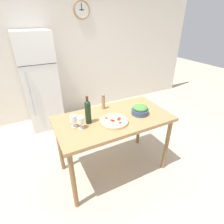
{
  "coord_description": "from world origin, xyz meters",
  "views": [
    {
      "loc": [
        -0.89,
        -1.69,
        2.01
      ],
      "look_at": [
        0.0,
        0.04,
        0.94
      ],
      "focal_mm": 28.0,
      "sensor_mm": 36.0,
      "label": 1
    }
  ],
  "objects": [
    {
      "name": "pepper_mill",
      "position": [
        -0.01,
        0.28,
        0.99
      ],
      "size": [
        0.05,
        0.05,
        0.22
      ],
      "color": "#AD7F51",
      "rests_on": "prep_counter"
    },
    {
      "name": "salad_bowl",
      "position": [
        0.35,
        -0.08,
        0.94
      ],
      "size": [
        0.23,
        0.23,
        0.13
      ],
      "color": "#384C6B",
      "rests_on": "prep_counter"
    },
    {
      "name": "wall_back",
      "position": [
        0.0,
        2.11,
        1.3
      ],
      "size": [
        6.4,
        0.09,
        2.6
      ],
      "color": "silver",
      "rests_on": "ground_plane"
    },
    {
      "name": "refrigerator",
      "position": [
        -0.65,
        1.75,
        0.91
      ],
      "size": [
        0.62,
        0.64,
        1.82
      ],
      "color": "silver",
      "rests_on": "ground_plane"
    },
    {
      "name": "wine_bottle",
      "position": [
        -0.32,
        0.03,
        1.04
      ],
      "size": [
        0.07,
        0.07,
        0.35
      ],
      "color": "black",
      "rests_on": "prep_counter"
    },
    {
      "name": "wine_glass_near",
      "position": [
        -0.44,
        -0.05,
        0.99
      ],
      "size": [
        0.08,
        0.08,
        0.15
      ],
      "color": "silver",
      "rests_on": "prep_counter"
    },
    {
      "name": "homemade_pizza",
      "position": [
        -0.05,
        -0.11,
        0.9
      ],
      "size": [
        0.34,
        0.34,
        0.04
      ],
      "color": "#DBC189",
      "rests_on": "prep_counter"
    },
    {
      "name": "ground_plane",
      "position": [
        0.0,
        0.0,
        0.0
      ],
      "size": [
        14.0,
        14.0,
        0.0
      ],
      "primitive_type": "plane",
      "color": "#BCAD93"
    },
    {
      "name": "wine_glass_far",
      "position": [
        -0.5,
        0.03,
        0.99
      ],
      "size": [
        0.08,
        0.08,
        0.15
      ],
      "color": "silver",
      "rests_on": "prep_counter"
    },
    {
      "name": "prep_counter",
      "position": [
        0.0,
        0.0,
        0.78
      ],
      "size": [
        1.46,
        0.79,
        0.88
      ],
      "color": "#A87A4C",
      "rests_on": "ground_plane"
    }
  ]
}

